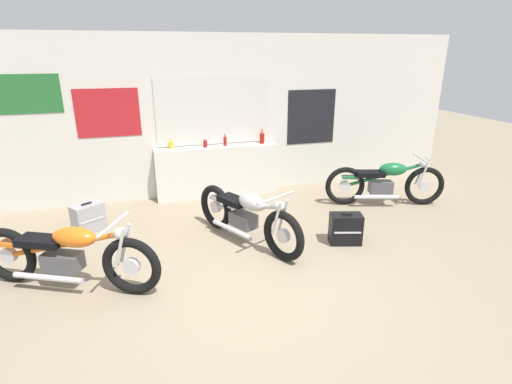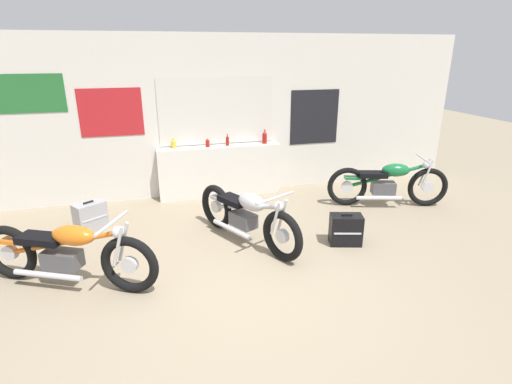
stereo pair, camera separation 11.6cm
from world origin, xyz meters
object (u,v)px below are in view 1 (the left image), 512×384
bottle_center (225,141)px  hard_case_black (346,229)px  bottle_right_center (262,137)px  motorcycle_silver (246,215)px  motorcycle_orange (67,255)px  hard_case_silver (88,218)px  bottle_leftmost (171,144)px  motorcycle_green (385,182)px  bottle_left_center (205,143)px

bottle_center → hard_case_black: (1.15, -2.38, -0.80)m
bottle_right_center → motorcycle_silver: size_ratio=0.14×
motorcycle_orange → hard_case_silver: 1.54m
bottle_center → hard_case_black: bottle_center is taller
bottle_center → motorcycle_orange: bearing=-132.8°
motorcycle_orange → motorcycle_silver: 2.24m
bottle_leftmost → motorcycle_green: size_ratio=0.09×
bottle_right_center → hard_case_black: bearing=-78.8°
bottle_center → motorcycle_green: (2.49, -1.26, -0.60)m
motorcycle_silver → motorcycle_green: (2.64, 0.72, 0.01)m
motorcycle_orange → motorcycle_silver: (2.18, 0.53, -0.01)m
bottle_right_center → bottle_leftmost: bearing=178.1°
bottle_leftmost → motorcycle_orange: bottle_leftmost is taller
bottle_left_center → hard_case_silver: (-1.92, -0.97, -0.78)m
motorcycle_orange → motorcycle_silver: size_ratio=1.08×
bottle_leftmost → bottle_right_center: size_ratio=0.67×
bottle_left_center → bottle_right_center: (1.04, 0.01, 0.04)m
bottle_right_center → motorcycle_green: (1.81, -1.25, -0.62)m
bottle_leftmost → bottle_right_center: 1.62m
bottle_right_center → motorcycle_orange: 3.96m
bottle_left_center → hard_case_black: size_ratio=0.34×
bottle_left_center → hard_case_black: (1.51, -2.37, -0.78)m
motorcycle_silver → hard_case_black: bearing=-17.2°
bottle_leftmost → bottle_left_center: (0.58, -0.06, -0.00)m
bottle_leftmost → hard_case_silver: 1.86m
motorcycle_green → bottle_left_center: bearing=156.4°
motorcycle_silver → motorcycle_green: size_ratio=0.93×
motorcycle_silver → hard_case_black: 1.37m
bottle_left_center → motorcycle_orange: bottle_left_center is taller
motorcycle_green → hard_case_black: bearing=-139.9°
bottle_left_center → motorcycle_orange: 3.23m
bottle_leftmost → hard_case_black: bearing=-49.3°
motorcycle_silver → hard_case_black: motorcycle_silver is taller
bottle_leftmost → motorcycle_orange: 2.96m
bottle_right_center → motorcycle_green: bearing=-34.7°
motorcycle_green → hard_case_silver: 4.77m
bottle_left_center → motorcycle_silver: 2.06m
motorcycle_green → hard_case_silver: bearing=176.7°
hard_case_silver → hard_case_black: 3.70m
bottle_leftmost → hard_case_black: size_ratio=0.35×
motorcycle_orange → hard_case_black: motorcycle_orange is taller
hard_case_black → bottle_right_center: bearing=101.2°
bottle_center → motorcycle_orange: 3.47m
bottle_leftmost → bottle_center: size_ratio=0.83×
motorcycle_silver → bottle_left_center: bearing=96.1°
bottle_leftmost → motorcycle_silver: size_ratio=0.09×
hard_case_black → bottle_left_center: bearing=122.5°
bottle_left_center → hard_case_silver: size_ratio=0.32×
bottle_left_center → bottle_center: (0.36, 0.01, 0.02)m
motorcycle_green → bottle_right_center: bearing=145.3°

